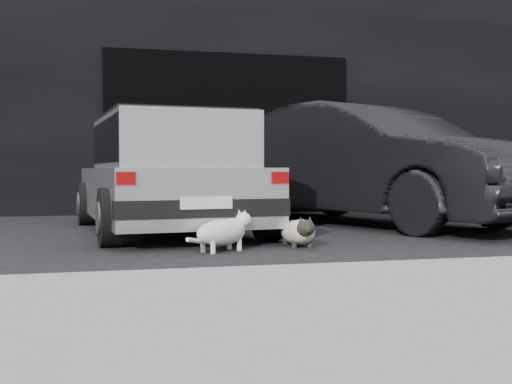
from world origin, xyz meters
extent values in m
plane|color=black|center=(0.00, 0.00, 0.00)|extent=(80.00, 80.00, 0.00)
cube|color=black|center=(1.00, 6.00, 2.50)|extent=(34.00, 4.00, 5.00)
cube|color=black|center=(1.00, 3.99, 1.30)|extent=(4.00, 0.10, 2.60)
cube|color=gray|center=(1.00, -2.60, 0.06)|extent=(18.00, 0.25, 0.12)
cube|color=#B4B7B9|center=(-0.34, 1.06, 0.45)|extent=(1.93, 3.68, 0.56)
cube|color=#B4B7B9|center=(-0.32, 0.88, 1.01)|extent=(1.62, 2.49, 0.56)
cube|color=black|center=(-0.32, 0.88, 1.01)|extent=(1.62, 2.40, 0.45)
cube|color=black|center=(-0.17, -0.64, 0.36)|extent=(1.61, 0.30, 0.16)
cube|color=black|center=(-0.51, 2.76, 0.36)|extent=(1.61, 0.30, 0.16)
cube|color=silver|center=(-0.16, -0.71, 0.42)|extent=(0.47, 0.06, 0.11)
cube|color=#8C0707|center=(-0.85, -0.78, 0.64)|extent=(0.17, 0.04, 0.11)
cube|color=#8C0707|center=(0.54, -0.64, 0.64)|extent=(0.17, 0.04, 0.11)
cube|color=black|center=(-0.32, 0.88, 1.30)|extent=(1.60, 2.25, 0.03)
cylinder|color=black|center=(-0.98, -0.28, 0.27)|extent=(0.25, 0.56, 0.55)
cylinder|color=slate|center=(-1.09, -0.29, 0.27)|extent=(0.05, 0.30, 0.30)
cylinder|color=black|center=(0.56, -0.13, 0.27)|extent=(0.25, 0.56, 0.55)
cylinder|color=slate|center=(0.67, -0.11, 0.27)|extent=(0.05, 0.30, 0.30)
cylinder|color=black|center=(-1.23, 2.21, 0.27)|extent=(0.25, 0.56, 0.55)
cylinder|color=slate|center=(-1.34, 2.20, 0.27)|extent=(0.05, 0.30, 0.30)
cylinder|color=black|center=(0.31, 2.36, 0.27)|extent=(0.25, 0.56, 0.55)
cylinder|color=slate|center=(0.42, 2.37, 0.27)|extent=(0.05, 0.30, 0.30)
imported|color=black|center=(2.35, 1.41, 0.78)|extent=(3.37, 4.99, 1.56)
ellipsoid|color=beige|center=(0.72, -0.59, 0.13)|extent=(0.32, 0.60, 0.22)
ellipsoid|color=beige|center=(0.71, -0.74, 0.15)|extent=(0.26, 0.26, 0.21)
ellipsoid|color=black|center=(0.70, -0.89, 0.19)|extent=(0.17, 0.15, 0.15)
sphere|color=black|center=(0.70, -0.96, 0.18)|extent=(0.07, 0.07, 0.07)
cone|color=black|center=(0.75, -0.88, 0.26)|extent=(0.06, 0.07, 0.08)
cone|color=black|center=(0.66, -0.87, 0.26)|extent=(0.06, 0.07, 0.08)
cylinder|color=black|center=(0.78, -0.77, 0.04)|extent=(0.05, 0.05, 0.07)
cylinder|color=black|center=(0.64, -0.76, 0.04)|extent=(0.05, 0.05, 0.07)
cylinder|color=black|center=(0.80, -0.43, 0.04)|extent=(0.05, 0.05, 0.07)
cylinder|color=black|center=(0.65, -0.42, 0.04)|extent=(0.05, 0.05, 0.07)
cylinder|color=black|center=(0.73, -0.28, 0.09)|extent=(0.13, 0.32, 0.10)
ellipsoid|color=silver|center=(-0.05, -0.84, 0.16)|extent=(0.58, 0.49, 0.22)
ellipsoid|color=silver|center=(0.06, -0.77, 0.19)|extent=(0.31, 0.31, 0.19)
ellipsoid|color=white|center=(0.18, -0.70, 0.26)|extent=(0.19, 0.19, 0.13)
sphere|color=white|center=(0.23, -0.67, 0.26)|extent=(0.06, 0.06, 0.06)
cone|color=white|center=(0.14, -0.68, 0.33)|extent=(0.08, 0.07, 0.07)
cone|color=white|center=(0.18, -0.74, 0.33)|extent=(0.08, 0.07, 0.07)
cylinder|color=white|center=(0.05, -0.70, 0.06)|extent=(0.04, 0.04, 0.13)
cylinder|color=white|center=(0.12, -0.82, 0.06)|extent=(0.04, 0.04, 0.13)
cylinder|color=white|center=(-0.21, -0.86, 0.06)|extent=(0.04, 0.04, 0.13)
cylinder|color=white|center=(-0.15, -0.97, 0.06)|extent=(0.04, 0.04, 0.13)
cylinder|color=white|center=(-0.29, -0.98, 0.12)|extent=(0.21, 0.24, 0.09)
ellipsoid|color=gray|center=(-0.12, -0.91, 0.19)|extent=(0.23, 0.22, 0.09)
camera|label=1|loc=(-1.08, -6.28, 0.71)|focal=45.00mm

